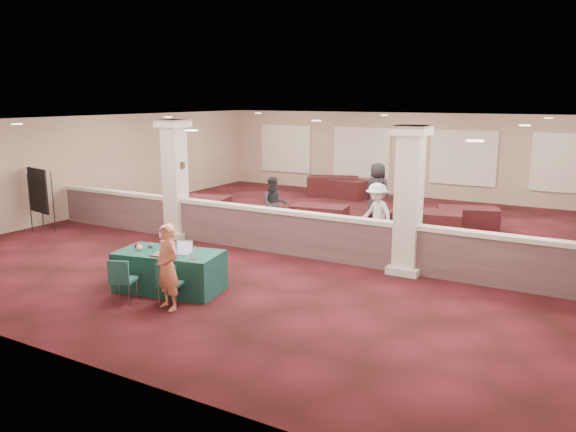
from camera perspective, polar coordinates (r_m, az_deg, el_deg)
The scene contains 32 objects.
ground at distance 15.10m, azimuth 2.76°, elevation -2.51°, with size 16.00×16.00×0.00m, color #461119.
wall_back at distance 22.16m, azimuth 12.31°, elevation 6.07°, with size 16.00×0.04×3.20m, color gray.
wall_front at distance 8.60m, azimuth -22.21°, elevation -3.59°, with size 16.00×0.04×3.20m, color gray.
wall_left at distance 19.71m, azimuth -18.46°, elevation 5.03°, with size 0.04×16.00×3.20m, color gray.
ceiling at distance 14.63m, azimuth 2.89°, elevation 9.71°, with size 16.00×16.00×0.02m, color silver.
partition_wall at distance 13.68m, azimuth -0.07°, elevation -1.58°, with size 15.60×0.28×1.10m.
column_left at distance 15.50m, azimuth -11.40°, elevation 3.81°, with size 0.72×0.72×3.20m.
column_right at distance 12.28m, azimuth 12.16°, elevation 1.68°, with size 0.72×0.72×3.20m.
sconce_left at distance 15.64m, azimuth -12.23°, elevation 5.19°, with size 0.12×0.12×0.18m.
sconce_right at distance 15.27m, azimuth -10.66°, elevation 5.10°, with size 0.12×0.12×0.18m.
near_table at distance 11.44m, azimuth -11.94°, elevation -5.48°, with size 2.05×1.03×0.79m, color #103D32.
conf_chair_main at distance 10.58m, azimuth -12.01°, elevation -6.43°, with size 0.51×0.51×0.82m.
conf_chair_side at distance 10.93m, azimuth -16.57°, elevation -5.97°, with size 0.55×0.55×0.85m.
easel_board at distance 17.51m, azimuth -24.03°, elevation 2.31°, with size 1.05×0.60×1.81m.
woman at distance 10.34m, azimuth -12.14°, elevation -5.09°, with size 0.57×0.38×1.58m, color #CE7559.
far_table_front_left at distance 17.53m, azimuth -9.20°, elevation 0.70°, with size 1.94×0.97×0.79m, color black.
far_table_front_center at distance 16.55m, azimuth 3.21°, elevation -0.05°, with size 1.62×0.81×0.66m, color black.
far_table_front_right at distance 15.66m, azimuth 13.79°, elevation -0.89°, with size 1.88×0.94×0.76m, color black.
far_table_back_left at distance 21.85m, azimuth 4.56°, elevation 3.01°, with size 1.89×0.95×0.77m, color black.
far_table_back_center at distance 21.48m, azimuth 5.72°, elevation 2.77°, with size 1.77×0.88×0.72m, color black.
far_table_back_right at distance 16.93m, azimuth 17.77°, elevation -0.31°, with size 1.68×0.84×0.68m, color black.
attendee_a at distance 16.09m, azimuth -1.42°, elevation 1.25°, with size 0.75×0.42×1.56m, color black.
attendee_b at distance 14.70m, azimuth 9.01°, elevation 0.19°, with size 1.04×0.48×1.62m, color silver.
attendee_d at distance 17.90m, azimuth 9.05°, elevation 2.55°, with size 0.87×0.47×1.77m, color black.
laptop_base at distance 11.12m, azimuth -10.73°, elevation -3.76°, with size 0.36×0.25×0.02m, color silver.
laptop_screen at distance 11.19m, azimuth -10.45°, elevation -2.96°, with size 0.36×0.01×0.24m, color silver.
screen_glow at distance 11.19m, azimuth -10.46°, elevation -3.05°, with size 0.32×0.00×0.21m, color silver.
knitting at distance 11.07m, azimuth -12.50°, elevation -3.87°, with size 0.43×0.32×0.03m, color #A8471B.
yarn_cream at distance 11.53m, azimuth -14.86°, elevation -3.13°, with size 0.12×0.12×0.12m, color #F0E1C6.
yarn_red at distance 11.75m, azimuth -15.09°, elevation -2.89°, with size 0.11×0.11×0.11m, color maroon.
yarn_grey at distance 11.67m, azimuth -13.78°, elevation -2.91°, with size 0.11×0.11×0.11m, color #454449.
scissors at distance 10.74m, azimuth -9.61°, elevation -4.31°, with size 0.13×0.03×0.01m, color #B01213.
Camera 1 is at (6.62, -13.04, 3.78)m, focal length 35.00 mm.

